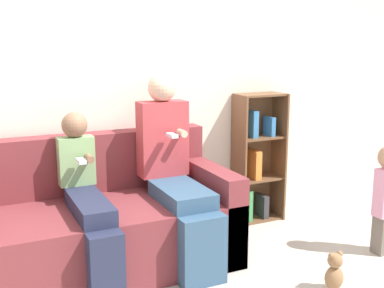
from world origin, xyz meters
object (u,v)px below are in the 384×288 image
(adult_seated, at_px, (175,168))
(bookshelf, at_px, (256,160))
(teddy_bear, at_px, (334,272))
(child_seated, at_px, (88,200))
(couch, at_px, (95,227))

(adult_seated, relative_size, bookshelf, 1.18)
(adult_seated, height_order, teddy_bear, adult_seated)
(teddy_bear, bearing_deg, bookshelf, 79.58)
(child_seated, xyz_separation_m, bookshelf, (1.64, 0.51, -0.02))
(couch, bearing_deg, child_seated, -114.13)
(couch, bearing_deg, adult_seated, -9.25)
(bookshelf, bearing_deg, adult_seated, -155.70)
(child_seated, height_order, teddy_bear, child_seated)
(bookshelf, distance_m, teddy_bear, 1.41)
(child_seated, distance_m, bookshelf, 1.71)
(adult_seated, bearing_deg, couch, 170.75)
(bookshelf, xyz_separation_m, teddy_bear, (-0.24, -1.33, -0.43))
(couch, distance_m, adult_seated, 0.70)
(couch, height_order, child_seated, child_seated)
(adult_seated, distance_m, child_seated, 0.67)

